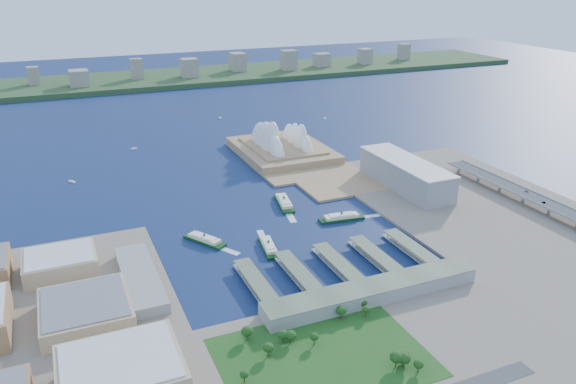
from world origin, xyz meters
name	(u,v)px	position (x,y,z in m)	size (l,w,h in m)	color
ground	(293,240)	(0.00, 0.00, 0.00)	(3000.00, 3000.00, 0.00)	#0E1C44
west_land	(42,356)	(-250.00, -105.00, 1.50)	(220.00, 390.00, 3.00)	gray
south_land	(407,354)	(0.00, -210.00, 1.50)	(720.00, 180.00, 3.00)	gray
east_land	(502,220)	(240.00, -50.00, 1.50)	(240.00, 500.00, 3.00)	gray
peninsula	(289,157)	(107.50, 260.00, 1.50)	(135.00, 220.00, 3.00)	#9A7B54
far_shore	(138,80)	(0.00, 980.00, 6.00)	(2200.00, 260.00, 12.00)	#2D4926
opera_house	(282,135)	(105.00, 280.00, 32.00)	(134.00, 180.00, 58.00)	white
toaster_building	(405,174)	(195.00, 80.00, 20.50)	(45.00, 155.00, 35.00)	gray
expressway	(549,209)	(300.00, -60.00, 8.93)	(26.00, 340.00, 11.85)	gray
west_buildings	(38,314)	(-250.00, -70.00, 16.50)	(200.00, 280.00, 27.00)	#926D49
ferry_wharves	(338,265)	(14.00, -75.00, 4.65)	(184.00, 90.00, 9.30)	#536149
terminal_building	(372,292)	(15.00, -135.00, 9.00)	(200.00, 28.00, 12.00)	gray
park	(323,348)	(-60.00, -190.00, 11.00)	(150.00, 110.00, 16.00)	#194714
far_skyline	(138,68)	(0.00, 960.00, 39.50)	(1900.00, 140.00, 55.00)	gray
ferry_a	(204,238)	(-88.00, 32.72, 4.83)	(13.01, 51.11, 9.66)	#0E3816
ferry_b	(284,201)	(28.69, 92.93, 5.46)	(14.69, 57.72, 10.91)	#0E3816
ferry_c	(268,245)	(-31.58, -8.25, 4.70)	(12.64, 49.67, 9.39)	#0E3816
ferry_d	(342,216)	(71.97, 25.30, 5.01)	(13.48, 52.94, 10.01)	#0E3816
boat_a	(72,181)	(-204.71, 279.19, 1.22)	(3.16, 12.66, 2.44)	white
boat_b	(134,148)	(-103.29, 400.52, 1.28)	(3.31, 9.46, 2.55)	white
boat_c	(325,118)	(268.44, 456.85, 1.24)	(3.20, 10.99, 2.47)	white
boat_e	(220,118)	(82.59, 539.26, 1.30)	(3.37, 10.58, 2.60)	white
car_b	(544,202)	(296.00, -54.13, 15.57)	(1.52, 4.35, 1.43)	slate
car_c	(527,192)	(304.00, -20.24, 15.54)	(1.94, 4.78, 1.39)	slate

